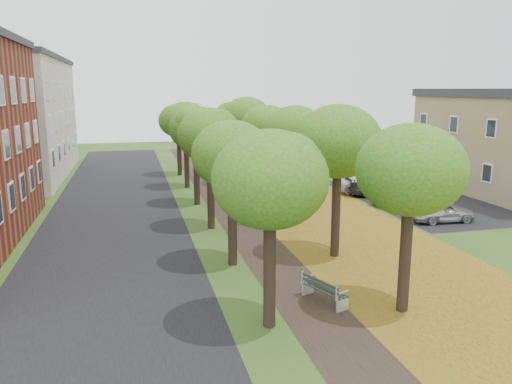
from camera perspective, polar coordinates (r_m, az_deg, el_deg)
ground at (r=17.48m, az=8.70°, el=-14.08°), size 120.00×120.00×0.00m
street_asphalt at (r=30.45m, az=-15.93°, el=-3.15°), size 8.00×70.00×0.01m
footpath at (r=31.06m, az=-1.97°, el=-2.41°), size 3.20×70.00×0.01m
leaf_verge at (r=32.44m, az=6.70°, el=-1.87°), size 7.50×70.00×0.01m
parking_lot at (r=37.09m, az=18.53°, el=-0.69°), size 9.00×16.00×0.01m
tree_row_west at (r=29.85m, az=-6.20°, el=6.76°), size 3.76×33.76×6.68m
tree_row_east at (r=30.87m, az=2.72°, el=6.98°), size 3.76×33.76×6.68m
building_cream at (r=48.73m, az=-27.00°, el=7.66°), size 10.30×20.30×10.40m
bench at (r=18.40m, az=7.70°, el=-11.04°), size 1.24×2.06×0.94m
car_silver at (r=30.79m, az=20.54°, el=-2.12°), size 3.65×1.61×1.22m
car_red at (r=34.61m, az=16.22°, el=-0.26°), size 4.35×2.40×1.36m
car_grey at (r=37.42m, az=13.72°, el=0.74°), size 4.84×2.43×1.35m
car_white at (r=37.94m, az=13.30°, el=1.03°), size 5.90×3.74×1.52m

